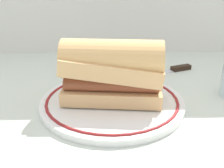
# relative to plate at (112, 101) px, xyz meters

# --- Properties ---
(ground_plane) EXTENTS (1.50, 1.50, 0.00)m
(ground_plane) POSITION_rel_plate_xyz_m (0.02, -0.00, -0.01)
(ground_plane) COLOR beige
(plate) EXTENTS (0.28, 0.28, 0.01)m
(plate) POSITION_rel_plate_xyz_m (0.00, 0.00, 0.00)
(plate) COLOR white
(plate) RESTS_ON ground_plane
(sausage_sandwich) EXTENTS (0.20, 0.11, 0.12)m
(sausage_sandwich) POSITION_rel_plate_xyz_m (-0.00, -0.00, 0.07)
(sausage_sandwich) COLOR tan
(sausage_sandwich) RESTS_ON plate
(butter_knife) EXTENTS (0.15, 0.07, 0.01)m
(butter_knife) POSITION_rel_plate_xyz_m (0.15, 0.18, -0.00)
(butter_knife) COLOR silver
(butter_knife) RESTS_ON ground_plane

